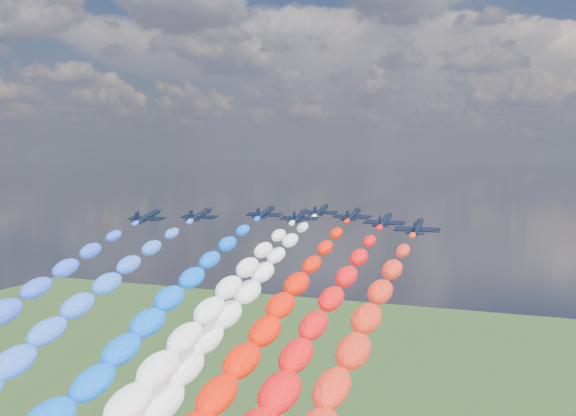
% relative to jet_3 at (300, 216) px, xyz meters
% --- Properties ---
extents(jet_0, '(8.15, 11.15, 4.62)m').
position_rel_jet_3_xyz_m(jet_0, '(-29.26, -12.56, 0.00)').
color(jet_0, black).
extents(jet_1, '(8.19, 11.17, 4.62)m').
position_rel_jet_3_xyz_m(jet_1, '(-21.00, -4.90, 0.00)').
color(jet_1, black).
extents(trail_1, '(5.99, 99.81, 38.94)m').
position_rel_jet_3_xyz_m(trail_1, '(-21.00, -56.30, -17.44)').
color(trail_1, blue).
extents(jet_2, '(8.12, 11.13, 4.62)m').
position_rel_jet_3_xyz_m(jet_2, '(-10.33, 5.47, 0.00)').
color(jet_2, black).
extents(trail_2, '(5.99, 99.81, 38.94)m').
position_rel_jet_3_xyz_m(trail_2, '(-10.33, -45.92, -17.44)').
color(trail_2, blue).
extents(jet_3, '(8.67, 11.52, 4.62)m').
position_rel_jet_3_xyz_m(jet_3, '(0.00, 0.00, 0.00)').
color(jet_3, black).
extents(trail_3, '(5.99, 99.81, 38.94)m').
position_rel_jet_3_xyz_m(trail_3, '(-0.00, -51.40, -17.44)').
color(trail_3, white).
extents(jet_4, '(8.09, 11.11, 4.62)m').
position_rel_jet_3_xyz_m(jet_4, '(-0.82, 15.72, 0.00)').
color(jet_4, black).
extents(trail_4, '(5.99, 99.81, 38.94)m').
position_rel_jet_3_xyz_m(trail_4, '(-0.82, -35.68, -17.44)').
color(trail_4, white).
extents(jet_5, '(8.39, 11.32, 4.62)m').
position_rel_jet_3_xyz_m(jet_5, '(9.41, 7.43, 0.00)').
color(jet_5, black).
extents(trail_5, '(5.99, 99.81, 38.94)m').
position_rel_jet_3_xyz_m(trail_5, '(9.41, -43.97, -17.44)').
color(trail_5, '#F91803').
extents(jet_6, '(8.21, 11.19, 4.62)m').
position_rel_jet_3_xyz_m(jet_6, '(18.83, -2.44, 0.00)').
color(jet_6, black).
extents(trail_6, '(5.99, 99.81, 38.94)m').
position_rel_jet_3_xyz_m(trail_6, '(18.83, -53.84, -17.44)').
color(trail_6, '#F60D10').
extents(jet_7, '(8.65, 11.51, 4.62)m').
position_rel_jet_3_xyz_m(jet_7, '(27.28, -12.77, 0.00)').
color(jet_7, black).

